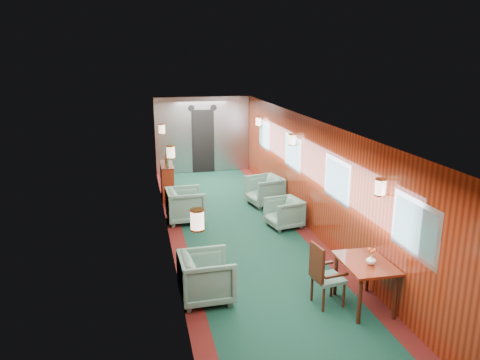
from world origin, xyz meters
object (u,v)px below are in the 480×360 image
(armchair_left_far, at_px, (186,205))
(armchair_right_near, at_px, (284,213))
(dining_table, at_px, (365,269))
(side_chair, at_px, (323,273))
(credenza, at_px, (167,181))
(armchair_right_far, at_px, (265,191))
(armchair_left_near, at_px, (206,277))

(armchair_left_far, xyz_separation_m, armchair_right_near, (2.06, -0.83, -0.06))
(dining_table, bearing_deg, side_chair, 164.38)
(credenza, relative_size, armchair_left_far, 1.43)
(armchair_left_far, relative_size, armchair_right_far, 1.04)
(armchair_right_far, bearing_deg, side_chair, -17.83)
(dining_table, xyz_separation_m, armchair_left_far, (-2.20, 4.29, -0.23))
(armchair_right_near, distance_m, armchair_right_far, 1.60)
(credenza, bearing_deg, side_chair, -72.33)
(armchair_right_near, relative_size, armchair_right_far, 0.88)
(side_chair, distance_m, armchair_left_far, 4.42)
(dining_table, height_order, armchair_left_near, armchair_left_near)
(side_chair, height_order, armchair_left_near, side_chair)
(armchair_left_far, bearing_deg, credenza, 6.73)
(side_chair, bearing_deg, dining_table, -24.28)
(side_chair, relative_size, credenza, 0.82)
(dining_table, relative_size, armchair_left_near, 1.20)
(armchair_left_far, height_order, armchair_right_near, armchair_left_far)
(armchair_left_near, xyz_separation_m, armchair_left_far, (0.07, 3.57, 0.01))
(armchair_left_near, xyz_separation_m, armchair_right_near, (2.12, 2.74, -0.05))
(armchair_right_near, bearing_deg, credenza, -149.63)
(armchair_right_near, bearing_deg, side_chair, -18.67)
(armchair_left_far, bearing_deg, side_chair, -160.83)
(armchair_left_near, height_order, armchair_right_far, armchair_left_near)
(credenza, bearing_deg, armchair_right_far, -24.56)
(dining_table, relative_size, armchair_left_far, 1.17)
(side_chair, height_order, armchair_left_far, side_chair)
(armchair_right_far, bearing_deg, armchair_left_far, -82.08)
(dining_table, bearing_deg, armchair_left_far, 117.87)
(dining_table, distance_m, armchair_left_far, 4.82)
(side_chair, bearing_deg, armchair_right_near, 74.35)
(credenza, relative_size, armchair_right_near, 1.70)
(credenza, height_order, armchair_right_far, credenza)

